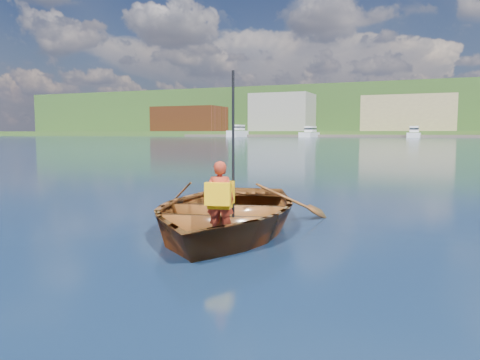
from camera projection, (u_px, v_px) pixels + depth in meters
ground at (187, 232)px, 7.10m from camera, size 600.00×600.00×0.00m
rowboat at (224, 211)px, 7.15m from camera, size 3.92×4.89×0.90m
child_paddler at (220, 197)px, 6.21m from camera, size 0.42×0.40×2.21m
shoreline at (427, 114)px, 223.55m from camera, size 400.00×140.00×22.00m
dock at (412, 136)px, 144.24m from camera, size 160.05×8.53×0.80m
waterfront_buildings at (400, 114)px, 160.93m from camera, size 202.00×16.00×14.00m
marina_yachts at (460, 133)px, 134.84m from camera, size 143.24×13.58×4.39m
hillside_trees at (333, 101)px, 239.36m from camera, size 299.38×84.43×26.06m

